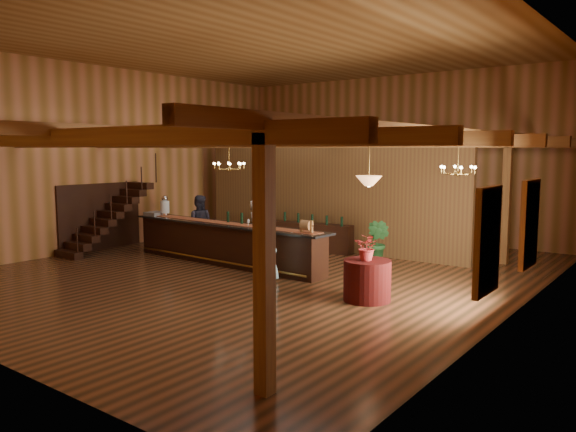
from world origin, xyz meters
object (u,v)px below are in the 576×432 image
Objects in this scene: chandelier_right at (458,169)px; staff_second at (199,224)px; round_table at (367,280)px; raffle_drum at (306,226)px; tasting_bar at (225,243)px; pendant_lamp at (369,181)px; floor_plant at (377,242)px; guest at (267,250)px; beverage_dispenser at (165,206)px; chandelier_left at (229,166)px; backbar_shelf at (305,237)px; bartender at (256,230)px.

chandelier_right is 7.66m from staff_second.
raffle_drum is at bearing 158.25° from round_table.
pendant_lamp is (4.80, -0.99, 1.85)m from tasting_bar.
chandelier_right is at bearing -17.91° from floor_plant.
guest reaches higher than tasting_bar.
round_table is at bearing 0.00° from pendant_lamp.
beverage_dispenser is 5.29m from raffle_drum.
staff_second is 1.41× the size of floor_plant.
chandelier_left is at bearing 167.83° from guest.
backbar_shelf is at bearing 167.56° from floor_plant.
staff_second is (-2.17, -0.04, 0.01)m from bartender.
tasting_bar is 3.92× the size of bartender.
raffle_drum is 0.36× the size of round_table.
floor_plant is at bearing 162.78° from staff_second.
round_table is at bearing -9.28° from tasting_bar.
floor_plant is at bearing 37.26° from tasting_bar.
beverage_dispenser is at bearing -147.46° from backbar_shelf.
beverage_dispenser is at bearing 171.15° from round_table.
chandelier_left is 0.89× the size of pendant_lamp.
beverage_dispenser is 0.36× the size of staff_second.
chandelier_left is 2.71m from staff_second.
staff_second is (-6.58, 1.76, 0.43)m from round_table.
chandelier_left is 2.91m from guest.
staff_second is (0.77, 0.61, -0.53)m from beverage_dispenser.
round_table is 4.78m from bartender.
chandelier_left is at bearing -2.90° from beverage_dispenser.
bartender is (2.94, 0.65, -0.54)m from beverage_dispenser.
round_table is 0.66× the size of guest.
round_table is at bearing -21.75° from raffle_drum.
backbar_shelf is 2.46× the size of floor_plant.
chandelier_right is at bearing 30.03° from raffle_drum.
backbar_shelf is 3.63m from chandelier_left.
guest is at bearing -20.53° from tasting_bar.
bartender is 2.17m from staff_second.
beverage_dispenser reaches higher than bartender.
pendant_lamp is 5.01m from bartender.
guest reaches higher than raffle_drum.
pendant_lamp reaches higher than raffle_drum.
floor_plant is (-1.52, 3.28, 0.19)m from round_table.
guest reaches higher than floor_plant.
pendant_lamp reaches higher than floor_plant.
pendant_lamp is 3.12m from guest.
backbar_shelf is at bearing -70.29° from bartender.
pendant_lamp is 0.53× the size of staff_second.
chandelier_right is 2.66m from pendant_lamp.
backbar_shelf is 3.18m from staff_second.
pendant_lamp reaches higher than tasting_bar.
guest reaches higher than round_table.
chandelier_left is 5.70m from chandelier_right.
round_table is at bearing -51.27° from backbar_shelf.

